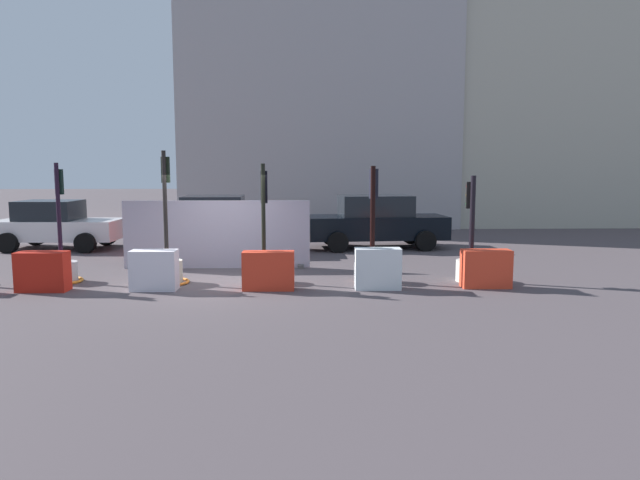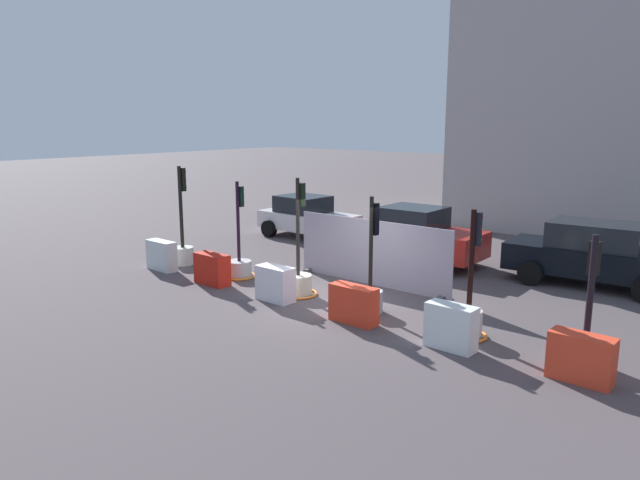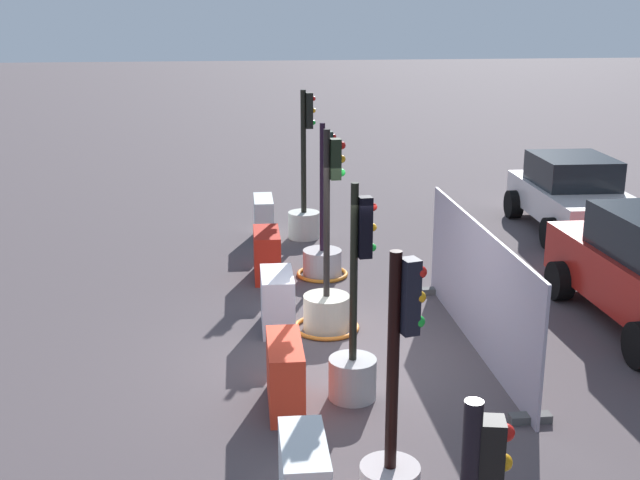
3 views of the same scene
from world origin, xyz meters
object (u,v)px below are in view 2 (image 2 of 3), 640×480
object	(u,v)px
traffic_light_1	(239,264)
construction_barrier_4	(451,327)
construction_barrier_3	(353,304)
construction_barrier_1	(212,269)
traffic_light_4	(469,313)
traffic_light_5	(586,340)
traffic_light_2	(298,278)
construction_barrier_0	(162,255)
construction_barrier_2	(275,284)
traffic_light_0	(183,246)
car_black_sedan	(595,254)
car_white_van	(307,217)
car_red_compact	(414,236)
traffic_light_3	(370,289)
construction_barrier_5	(581,358)

from	to	relation	value
traffic_light_1	construction_barrier_4	xyz separation A→B (m)	(7.27, -1.04, 0.06)
construction_barrier_3	construction_barrier_1	bearing A→B (deg)	179.57
traffic_light_4	traffic_light_5	xyz separation A→B (m)	(2.33, -0.00, -0.02)
traffic_light_2	traffic_light_5	bearing A→B (deg)	0.07
traffic_light_2	construction_barrier_4	distance (m)	4.85
construction_barrier_1	traffic_light_4	bearing A→B (deg)	6.18
construction_barrier_0	construction_barrier_2	bearing A→B (deg)	-0.35
traffic_light_0	construction_barrier_4	world-z (taller)	traffic_light_0
construction_barrier_2	construction_barrier_3	size ratio (longest dim) A/B	0.88
traffic_light_4	construction_barrier_0	size ratio (longest dim) A/B	2.49
car_black_sedan	construction_barrier_2	bearing A→B (deg)	-130.95
construction_barrier_4	construction_barrier_0	bearing A→B (deg)	179.40
traffic_light_2	car_white_van	world-z (taller)	traffic_light_2
traffic_light_1	construction_barrier_0	xyz separation A→B (m)	(-2.42, -0.94, 0.06)
construction_barrier_2	car_red_compact	distance (m)	5.81
traffic_light_4	car_red_compact	bearing A→B (deg)	130.73
traffic_light_1	traffic_light_3	size ratio (longest dim) A/B	1.01
car_red_compact	traffic_light_1	bearing A→B (deg)	-121.53
traffic_light_0	construction_barrier_5	size ratio (longest dim) A/B	2.86
traffic_light_4	traffic_light_5	size ratio (longest dim) A/B	1.09
car_black_sedan	traffic_light_0	bearing A→B (deg)	-151.65
traffic_light_3	car_black_sedan	xyz separation A→B (m)	(3.38, 5.80, 0.32)
traffic_light_3	construction_barrier_5	world-z (taller)	traffic_light_3
construction_barrier_0	car_red_compact	distance (m)	7.86
traffic_light_3	car_white_van	xyz separation A→B (m)	(-7.13, 5.92, 0.23)
traffic_light_1	car_white_van	xyz separation A→B (m)	(-2.41, 5.74, 0.40)
traffic_light_3	traffic_light_5	xyz separation A→B (m)	(4.86, -0.05, -0.05)
traffic_light_4	construction_barrier_4	bearing A→B (deg)	-88.64
construction_barrier_4	construction_barrier_5	world-z (taller)	construction_barrier_4
construction_barrier_1	car_black_sedan	world-z (taller)	car_black_sedan
construction_barrier_0	construction_barrier_3	bearing A→B (deg)	-0.77
construction_barrier_3	construction_barrier_4	world-z (taller)	construction_barrier_4
traffic_light_0	construction_barrier_2	xyz separation A→B (m)	(4.87, -0.88, -0.14)
construction_barrier_2	construction_barrier_4	xyz separation A→B (m)	(4.90, -0.07, 0.01)
traffic_light_2	construction_barrier_2	world-z (taller)	traffic_light_2
construction_barrier_3	construction_barrier_4	xyz separation A→B (m)	(2.40, -0.00, 0.03)
construction_barrier_4	car_black_sedan	distance (m)	6.73
construction_barrier_3	car_black_sedan	size ratio (longest dim) A/B	0.24
traffic_light_1	construction_barrier_1	xyz separation A→B (m)	(-0.01, -1.00, 0.04)
traffic_light_3	car_red_compact	distance (m)	5.29
traffic_light_0	traffic_light_3	size ratio (longest dim) A/B	1.12
construction_barrier_4	construction_barrier_5	xyz separation A→B (m)	(2.44, 0.09, -0.03)
traffic_light_0	construction_barrier_0	xyz separation A→B (m)	(0.08, -0.85, -0.13)
traffic_light_1	construction_barrier_5	distance (m)	9.76
construction_barrier_0	car_red_compact	size ratio (longest dim) A/B	0.25
construction_barrier_4	car_red_compact	size ratio (longest dim) A/B	0.23
traffic_light_5	car_red_compact	size ratio (longest dim) A/B	0.57
traffic_light_2	construction_barrier_0	bearing A→B (deg)	-171.76
traffic_light_1	construction_barrier_2	distance (m)	2.57
traffic_light_4	traffic_light_5	distance (m)	2.33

